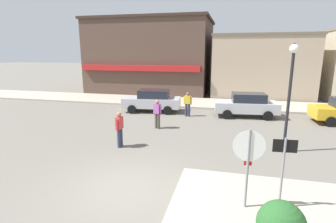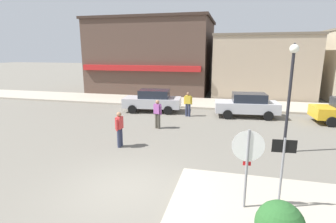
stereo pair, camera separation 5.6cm
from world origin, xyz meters
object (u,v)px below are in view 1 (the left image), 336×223
object	(u,v)px
stop_sign	(248,159)
parked_car_nearest	(152,100)
lamp_post	(291,83)
pedestrian_crossing_near	(120,128)
one_way_sign	(283,166)
pedestrian_crossing_far	(157,113)
pedestrian_kerb_side	(188,103)
parked_car_second	(246,105)

from	to	relation	value
stop_sign	parked_car_nearest	bearing A→B (deg)	118.40
lamp_post	pedestrian_crossing_near	xyz separation A→B (m)	(-7.06, -1.08, -2.09)
stop_sign	one_way_sign	size ratio (longest dim) A/B	1.10
stop_sign	one_way_sign	world-z (taller)	stop_sign
pedestrian_crossing_near	lamp_post	bearing A→B (deg)	8.72
pedestrian_crossing_far	pedestrian_kerb_side	xyz separation A→B (m)	(1.17, 3.15, 0.00)
stop_sign	parked_car_second	distance (m)	10.95
pedestrian_kerb_side	pedestrian_crossing_far	bearing A→B (deg)	-110.43
one_way_sign	parked_car_nearest	bearing A→B (deg)	122.27
parked_car_nearest	pedestrian_kerb_side	bearing A→B (deg)	-16.97
one_way_sign	pedestrian_crossing_far	size ratio (longest dim) A/B	1.30
parked_car_second	stop_sign	bearing A→B (deg)	-92.74
lamp_post	parked_car_nearest	xyz separation A→B (m)	(-7.71, 6.07, -2.15)
one_way_sign	pedestrian_crossing_near	world-z (taller)	one_way_sign
stop_sign	pedestrian_kerb_side	distance (m)	10.63
lamp_post	pedestrian_crossing_far	size ratio (longest dim) A/B	2.82
one_way_sign	pedestrian_crossing_near	bearing A→B (deg)	149.59
stop_sign	parked_car_nearest	world-z (taller)	stop_sign
parked_car_nearest	parked_car_second	size ratio (longest dim) A/B	1.00
parked_car_nearest	pedestrian_crossing_far	xyz separation A→B (m)	(1.50, -3.97, 0.06)
parked_car_nearest	pedestrian_crossing_near	xyz separation A→B (m)	(0.66, -7.15, 0.06)
one_way_sign	pedestrian_kerb_side	distance (m)	10.76
parked_car_nearest	stop_sign	bearing A→B (deg)	-61.60
parked_car_second	pedestrian_crossing_far	xyz separation A→B (m)	(-4.93, -3.96, 0.06)
parked_car_nearest	pedestrian_crossing_far	bearing A→B (deg)	-69.30
one_way_sign	lamp_post	world-z (taller)	lamp_post
parked_car_second	parked_car_nearest	bearing A→B (deg)	179.95
stop_sign	pedestrian_crossing_far	bearing A→B (deg)	122.35
lamp_post	pedestrian_kerb_side	distance (m)	7.58
lamp_post	pedestrian_kerb_side	xyz separation A→B (m)	(-5.04, 5.25, -2.09)
one_way_sign	lamp_post	size ratio (longest dim) A/B	0.46
one_way_sign	parked_car_nearest	world-z (taller)	one_way_sign
stop_sign	parked_car_second	bearing A→B (deg)	87.26
lamp_post	pedestrian_crossing_near	bearing A→B (deg)	-171.28
parked_car_nearest	pedestrian_crossing_near	size ratio (longest dim) A/B	2.59
lamp_post	pedestrian_kerb_side	size ratio (longest dim) A/B	2.82
pedestrian_crossing_near	pedestrian_crossing_far	distance (m)	3.29
pedestrian_crossing_far	one_way_sign	bearing A→B (deg)	-52.06
parked_car_nearest	pedestrian_crossing_near	distance (m)	7.18
stop_sign	parked_car_second	xyz separation A→B (m)	(0.52, 10.92, -0.71)
stop_sign	lamp_post	distance (m)	5.38
pedestrian_crossing_near	pedestrian_kerb_side	size ratio (longest dim) A/B	1.00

